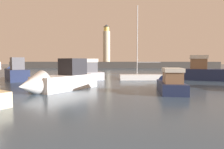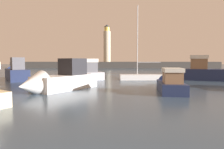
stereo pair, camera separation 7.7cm
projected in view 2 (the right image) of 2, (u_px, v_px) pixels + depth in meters
ground_plane at (112, 75)px, 37.41m from camera, size 220.00×220.00×0.00m
breakwater at (115, 65)px, 72.80m from camera, size 70.65×6.91×2.21m
lighthouse at (107, 44)px, 72.37m from camera, size 2.45×2.45×12.87m
motorboat_0 at (58, 80)px, 18.77m from camera, size 6.25×8.17×3.32m
motorboat_1 at (16, 73)px, 29.49m from camera, size 6.65×8.48×3.38m
motorboat_2 at (209, 72)px, 28.04m from camera, size 8.86×4.88×3.64m
motorboat_5 at (81, 74)px, 28.13m from camera, size 6.29×4.12×3.20m
motorboat_6 at (169, 83)px, 18.58m from camera, size 2.58×6.58×2.55m
sailboat_moored at (141, 76)px, 28.87m from camera, size 6.12×2.06×10.15m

